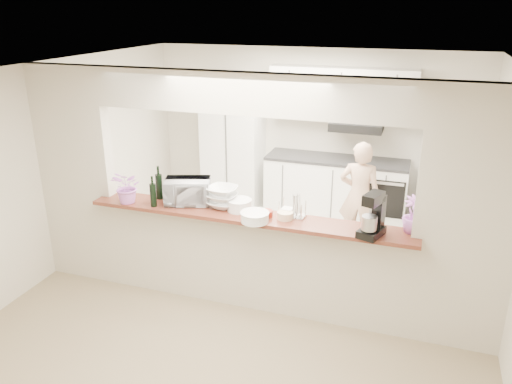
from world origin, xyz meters
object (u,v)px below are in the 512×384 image
at_px(toaster_oven, 188,191).
at_px(stand_mixer, 373,216).
at_px(refrigerator, 451,176).
at_px(person, 359,197).

xyz_separation_m(toaster_oven, stand_mixer, (1.95, -0.19, 0.06)).
bearing_deg(refrigerator, toaster_oven, -136.61).
xyz_separation_m(refrigerator, stand_mixer, (-0.80, -2.79, 0.43)).
distance_m(refrigerator, person, 1.45).
height_order(toaster_oven, stand_mixer, stand_mixer).
relative_size(stand_mixer, person, 0.29).
height_order(toaster_oven, person, person).
distance_m(toaster_oven, person, 2.40).
bearing_deg(toaster_oven, person, 27.78).
relative_size(refrigerator, toaster_oven, 3.58).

